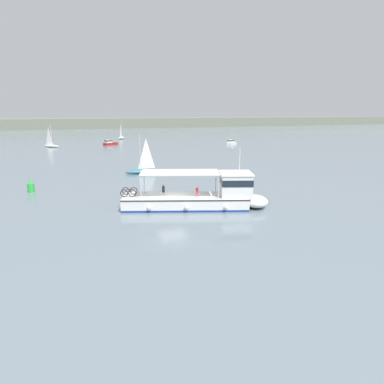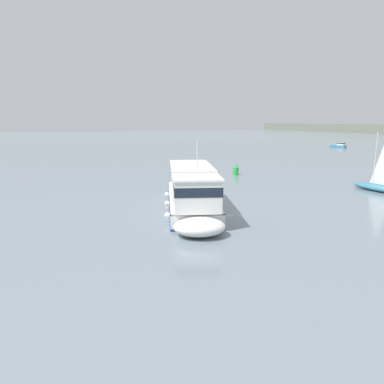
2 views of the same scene
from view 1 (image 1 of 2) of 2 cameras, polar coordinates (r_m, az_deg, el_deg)
name	(u,v)px [view 1 (image 1 of 2)]	position (r m, az deg, el deg)	size (l,w,h in m)	color
ground_plane	(173,208)	(30.77, -3.12, -2.65)	(400.00, 400.00, 0.00)	slate
distant_shoreline	(78,123)	(187.37, -18.00, 10.60)	(400.00, 28.00, 4.82)	slate
ferry_main	(204,196)	(30.76, 1.90, -0.69)	(13.02, 7.04, 5.32)	white
sailboat_off_bow	(51,145)	(89.78, -21.95, 7.13)	(4.12, 4.61, 5.40)	white
sailboat_near_port	(121,137)	(111.04, -11.42, 8.76)	(3.29, 4.94, 5.40)	white
motorboat_horizon_west	(110,143)	(90.99, -13.24, 7.79)	(3.80, 2.75, 1.26)	maroon
sailboat_far_left	(143,169)	(48.33, -7.95, 3.66)	(4.82, 1.47, 5.40)	teal
motorboat_mid_channel	(231,142)	(90.15, 6.40, 8.01)	(3.59, 3.32, 1.26)	white
channel_buoy	(31,187)	(40.44, -24.74, 0.79)	(0.70, 0.70, 1.40)	green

